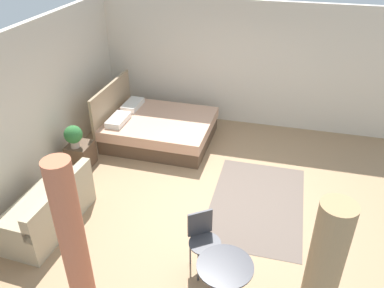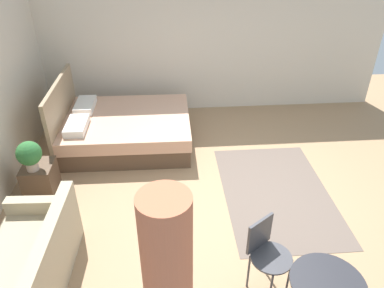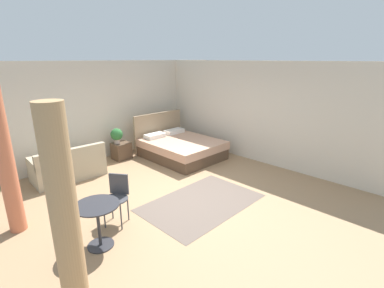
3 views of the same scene
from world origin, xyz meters
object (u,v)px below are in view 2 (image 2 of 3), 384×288
object	(u,v)px
nightstand	(41,179)
potted_plant	(29,154)
cafe_chair_near_window	(266,249)
couch	(29,267)
bed	(124,129)

from	to	relation	value
nightstand	potted_plant	xyz separation A→B (m)	(-0.10, 0.02, 0.49)
nightstand	cafe_chair_near_window	world-z (taller)	cafe_chair_near_window
cafe_chair_near_window	nightstand	bearing A→B (deg)	57.16
couch	cafe_chair_near_window	world-z (taller)	cafe_chair_near_window
couch	potted_plant	xyz separation A→B (m)	(1.55, 0.34, 0.44)
bed	cafe_chair_near_window	distance (m)	3.59
couch	bed	bearing A→B (deg)	-14.85
bed	potted_plant	world-z (taller)	bed
bed	nightstand	distance (m)	1.71
cafe_chair_near_window	bed	bearing A→B (deg)	28.99
bed	cafe_chair_near_window	xyz separation A→B (m)	(-3.14, -1.74, 0.25)
potted_plant	cafe_chair_near_window	size ratio (longest dim) A/B	0.50
nightstand	potted_plant	bearing A→B (deg)	168.98
couch	cafe_chair_near_window	distance (m)	2.54
couch	nightstand	world-z (taller)	couch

